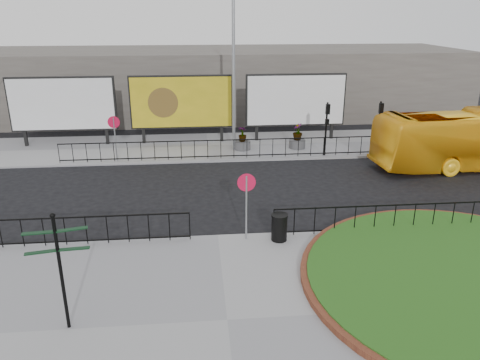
{
  "coord_description": "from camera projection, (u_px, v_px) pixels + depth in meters",
  "views": [
    {
      "loc": [
        -0.64,
        -15.35,
        7.84
      ],
      "look_at": [
        0.92,
        1.09,
        1.83
      ],
      "focal_mm": 35.0,
      "sensor_mm": 36.0,
      "label": 1
    }
  ],
  "objects": [
    {
      "name": "billboard_right",
      "position": [
        296.0,
        100.0,
        28.83
      ],
      "size": [
        6.2,
        0.31,
        4.1
      ],
      "color": "black",
      "rests_on": "pavement_far"
    },
    {
      "name": "billboard_left",
      "position": [
        62.0,
        104.0,
        27.59
      ],
      "size": [
        6.2,
        0.31,
        4.1
      ],
      "color": "black",
      "rests_on": "pavement_far"
    },
    {
      "name": "pavement_far",
      "position": [
        208.0,
        147.0,
        28.3
      ],
      "size": [
        44.0,
        6.0,
        0.12
      ],
      "primitive_type": "cube",
      "color": "gray",
      "rests_on": "ground"
    },
    {
      "name": "railing_near_left",
      "position": [
        44.0,
        232.0,
        16.05
      ],
      "size": [
        10.0,
        0.1,
        1.1
      ],
      "primitive_type": null,
      "color": "black",
      "rests_on": "pavement_near"
    },
    {
      "name": "brick_edge",
      "position": [
        475.0,
        282.0,
        13.95
      ],
      "size": [
        10.4,
        10.4,
        0.18
      ],
      "primitive_type": "cylinder",
      "color": "brown",
      "rests_on": "pavement_near"
    },
    {
      "name": "ground",
      "position": [
        218.0,
        238.0,
        17.1
      ],
      "size": [
        90.0,
        90.0,
        0.0
      ],
      "primitive_type": "plane",
      "color": "black",
      "rests_on": "ground"
    },
    {
      "name": "building_backdrop",
      "position": [
        203.0,
        82.0,
        36.82
      ],
      "size": [
        40.0,
        10.0,
        5.0
      ],
      "primitive_type": "cube",
      "color": "#635D57",
      "rests_on": "ground"
    },
    {
      "name": "planter_c",
      "position": [
        297.0,
        139.0,
        27.62
      ],
      "size": [
        0.96,
        0.96,
        1.5
      ],
      "color": "#4C4C4F",
      "rests_on": "pavement_far"
    },
    {
      "name": "railing_far",
      "position": [
        227.0,
        149.0,
        25.66
      ],
      "size": [
        18.0,
        0.1,
        1.1
      ],
      "primitive_type": null,
      "color": "black",
      "rests_on": "pavement_far"
    },
    {
      "name": "grass_lawn",
      "position": [
        475.0,
        281.0,
        13.94
      ],
      "size": [
        10.0,
        10.0,
        0.22
      ],
      "primitive_type": "cylinder",
      "color": "#2B5516",
      "rests_on": "pavement_near"
    },
    {
      "name": "bus",
      "position": [
        478.0,
        139.0,
        24.29
      ],
      "size": [
        11.1,
        3.3,
        3.05
      ],
      "primitive_type": "imported",
      "rotation": [
        0.0,
        0.0,
        1.64
      ],
      "color": "#F0AC15",
      "rests_on": "ground"
    },
    {
      "name": "billboard_mid",
      "position": [
        182.0,
        102.0,
        28.21
      ],
      "size": [
        6.2,
        0.31,
        4.1
      ],
      "color": "black",
      "rests_on": "pavement_far"
    },
    {
      "name": "litter_bin",
      "position": [
        279.0,
        227.0,
        16.51
      ],
      "size": [
        0.6,
        0.6,
        0.99
      ],
      "color": "black",
      "rests_on": "pavement_near"
    },
    {
      "name": "signal_pole_b",
      "position": [
        380.0,
        120.0,
        25.96
      ],
      "size": [
        0.22,
        0.26,
        3.0
      ],
      "color": "black",
      "rests_on": "pavement_far"
    },
    {
      "name": "planter_b",
      "position": [
        242.0,
        142.0,
        27.36
      ],
      "size": [
        0.94,
        0.94,
        1.37
      ],
      "color": "#4C4C4F",
      "rests_on": "pavement_far"
    },
    {
      "name": "fingerpost_sign",
      "position": [
        59.0,
        261.0,
        11.44
      ],
      "size": [
        1.51,
        0.45,
        3.23
      ],
      "rotation": [
        0.0,
        0.0,
        0.08
      ],
      "color": "black",
      "rests_on": "pavement_near"
    },
    {
      "name": "speed_sign_near",
      "position": [
        246.0,
        192.0,
        16.16
      ],
      "size": [
        0.64,
        0.07,
        2.47
      ],
      "color": "gray",
      "rests_on": "pavement_near"
    },
    {
      "name": "speed_sign_far",
      "position": [
        114.0,
        129.0,
        24.79
      ],
      "size": [
        0.64,
        0.07,
        2.47
      ],
      "color": "gray",
      "rests_on": "pavement_far"
    },
    {
      "name": "signal_pole_a",
      "position": [
        327.0,
        121.0,
        25.69
      ],
      "size": [
        0.22,
        0.26,
        3.0
      ],
      "color": "black",
      "rests_on": "pavement_far"
    },
    {
      "name": "lamp_post",
      "position": [
        234.0,
        68.0,
        25.87
      ],
      "size": [
        0.74,
        0.18,
        9.23
      ],
      "color": "gray",
      "rests_on": "pavement_far"
    },
    {
      "name": "pavement_near",
      "position": [
        227.0,
        322.0,
        12.4
      ],
      "size": [
        30.0,
        10.0,
        0.12
      ],
      "primitive_type": "cube",
      "color": "gray",
      "rests_on": "ground"
    },
    {
      "name": "railing_near_right",
      "position": [
        395.0,
        217.0,
        17.16
      ],
      "size": [
        9.0,
        0.1,
        1.1
      ],
      "primitive_type": null,
      "color": "black",
      "rests_on": "pavement_near"
    }
  ]
}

